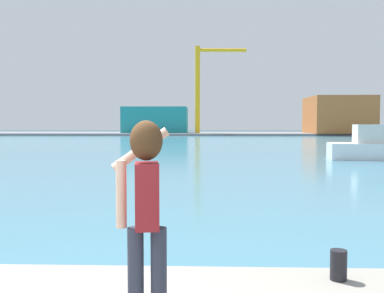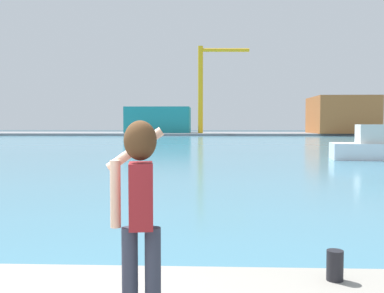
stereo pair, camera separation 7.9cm
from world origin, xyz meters
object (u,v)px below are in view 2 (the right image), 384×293
(person_photographer, at_px, (140,199))
(warehouse_left, at_px, (158,120))
(harbor_bollard, at_px, (335,265))
(port_crane, at_px, (206,81))
(warehouse_right, at_px, (342,115))

(person_photographer, relative_size, warehouse_left, 0.13)
(harbor_bollard, xyz_separation_m, port_crane, (-2.39, 84.81, 10.14))
(person_photographer, bearing_deg, warehouse_right, -26.06)
(harbor_bollard, distance_m, port_crane, 85.45)
(warehouse_right, bearing_deg, harbor_bollard, -106.32)
(person_photographer, distance_m, warehouse_right, 91.56)
(person_photographer, height_order, warehouse_left, warehouse_left)
(warehouse_right, bearing_deg, warehouse_left, 175.75)
(warehouse_left, relative_size, warehouse_right, 1.04)
(warehouse_right, bearing_deg, person_photographer, -107.31)
(warehouse_left, bearing_deg, person_photographer, -83.31)
(person_photographer, xyz_separation_m, port_crane, (-0.43, 85.89, 9.24))
(harbor_bollard, height_order, warehouse_right, warehouse_right)
(person_photographer, relative_size, warehouse_right, 0.13)
(harbor_bollard, distance_m, warehouse_left, 90.03)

